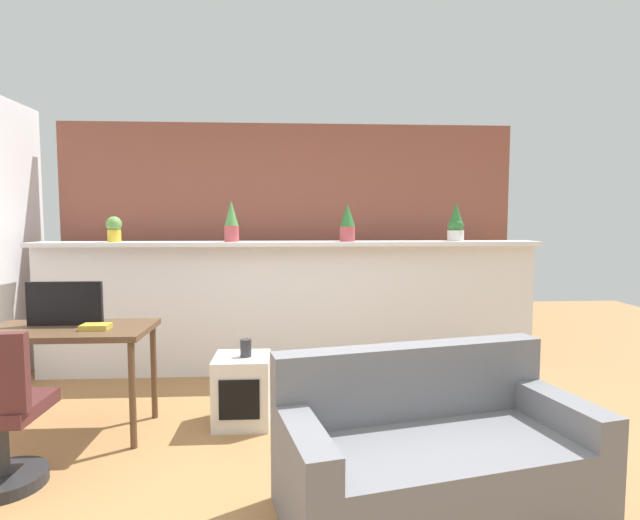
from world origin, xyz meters
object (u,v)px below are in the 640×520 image
Objects in this scene: potted_plant_3 at (456,224)px; vase_on_shelf at (246,348)px; potted_plant_2 at (347,222)px; tv_monitor at (65,304)px; potted_plant_0 at (114,228)px; potted_plant_1 at (231,222)px; desk at (69,340)px; couch at (433,456)px; side_cube_shelf at (242,390)px; book_on_desk at (96,327)px.

vase_on_shelf is (-1.92, -1.17, -0.89)m from potted_plant_3.
potted_plant_2 reaches higher than tv_monitor.
potted_plant_1 reaches higher than potted_plant_0.
potted_plant_0 is 2.16m from potted_plant_2.
desk is at bearing -157.94° from potted_plant_3.
potted_plant_1 reaches higher than potted_plant_2.
couch is (1.05, -1.14, -0.28)m from vase_on_shelf.
potted_plant_3 is 2.57m from side_cube_shelf.
tv_monitor is 1.39m from side_cube_shelf.
potted_plant_2 reaches higher than side_cube_shelf.
couch is (0.19, -2.26, -1.18)m from potted_plant_2.
potted_plant_2 is 1.68m from vase_on_shelf.
potted_plant_0 reaches higher than tv_monitor.
desk is at bearing 162.51° from book_on_desk.
tv_monitor is at bearing -131.47° from potted_plant_1.
potted_plant_2 is 2.80× the size of vase_on_shelf.
side_cube_shelf is at bearing -41.44° from potted_plant_0.
tv_monitor is at bearing -178.92° from side_cube_shelf.
potted_plant_3 is (2.15, 0.03, -0.02)m from potted_plant_1.
potted_plant_3 is 0.34× the size of desk.
desk is 2.20× the size of side_cube_shelf.
potted_plant_2 reaches higher than book_on_desk.
vase_on_shelf is 1.03m from book_on_desk.
tv_monitor reaches higher than side_cube_shelf.
vase_on_shelf is at bearing -148.75° from potted_plant_3.
tv_monitor is at bearing -151.57° from potted_plant_2.
desk is 8.64× the size of vase_on_shelf.
book_on_desk is at bearing -17.49° from desk.
side_cube_shelf is at bearing -80.22° from potted_plant_1.
desk is at bearing 155.26° from couch.
potted_plant_3 is at bearing 0.69° from potted_plant_1.
potted_plant_0 is 3.45m from couch.
potted_plant_3 is 2.42m from vase_on_shelf.
side_cube_shelf is (1.22, 0.02, -0.65)m from tv_monitor.
book_on_desk is 2.31m from couch.
desk is (-2.07, -1.23, -0.80)m from potted_plant_2.
couch reaches higher than desk.
book_on_desk is at bearing -29.16° from tv_monitor.
book_on_desk is at bearing -155.42° from potted_plant_3.
side_cube_shelf is at bearing 1.08° from tv_monitor.
tv_monitor reaches higher than book_on_desk.
vase_on_shelf is at bearing 0.89° from tv_monitor.
potted_plant_2 is at bearing -0.73° from potted_plant_1.
vase_on_shelf is (0.03, -0.00, 0.31)m from side_cube_shelf.
vase_on_shelf is at bearing 132.74° from couch.
desk is at bearing -149.31° from potted_plant_2.
desk is at bearing -85.40° from potted_plant_0.
vase_on_shelf is at bearing -6.26° from side_cube_shelf.
potted_plant_3 reaches higher than desk.
side_cube_shelf is 3.93× the size of vase_on_shelf.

